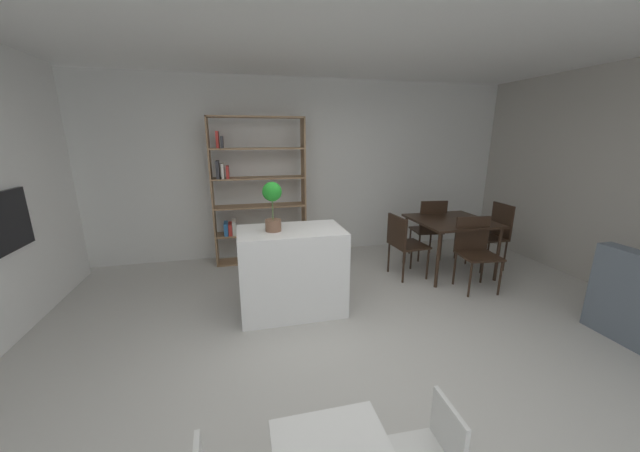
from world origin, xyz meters
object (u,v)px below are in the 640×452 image
Objects in this scene: dining_chair_window_side at (494,231)px; kitchen_island at (292,271)px; open_bookshelf at (254,192)px; dining_chair_island_side at (403,240)px; potted_plant_on_island at (272,202)px; dining_chair_near at (475,247)px; dining_chair_far at (429,225)px; child_chair_right at (431,452)px; dining_table at (451,225)px; built_in_oven at (8,221)px.

kitchen_island is at bearing -77.48° from dining_chair_window_side.
dining_chair_island_side is at bearing -29.71° from open_bookshelf.
dining_chair_near is at bearing 1.58° from potted_plant_on_island.
dining_chair_window_side is at bearing 151.83° from dining_chair_far.
child_chair_right is at bearing 151.53° from dining_chair_island_side.
open_bookshelf is (-0.30, 1.66, 0.62)m from kitchen_island.
child_chair_right is (0.36, -2.21, -0.12)m from kitchen_island.
kitchen_island is at bearing -166.12° from dining_table.
dining_chair_near is (2.65, -1.60, -0.54)m from open_bookshelf.
built_in_oven is 0.53× the size of kitchen_island.
dining_chair_window_side is at bearing 3.25° from built_in_oven.
dining_chair_island_side is at bearing 4.30° from built_in_oven.
open_bookshelf is 4.00m from child_chair_right.
dining_chair_window_side is (5.68, 0.32, -0.56)m from built_in_oven.
dining_chair_island_side is at bearing 19.44° from kitchen_island.
dining_chair_window_side is (3.25, 0.58, -0.68)m from potted_plant_on_island.
kitchen_island is 1.23× the size of dining_chair_near.
kitchen_island is at bearing 3.30° from potted_plant_on_island.
built_in_oven is 5.00m from dining_chair_near.
dining_chair_near is at bearing 97.97° from dining_chair_far.
dining_chair_near is at bearing -88.81° from dining_table.
built_in_oven is 4.98m from dining_table.
open_bookshelf is at bearing -167.96° from child_chair_right.
dining_chair_window_side is (0.73, -0.00, -0.13)m from dining_table.
child_chair_right is (2.98, -2.46, -0.78)m from built_in_oven.
dining_table is (2.34, 0.58, 0.22)m from kitchen_island.
dining_table is at bearing -88.35° from dining_chair_window_side.
dining_chair_window_side is 1.45m from dining_chair_island_side.
built_in_oven is at bearing 174.52° from kitchen_island.
dining_chair_far is at bearing 9.61° from built_in_oven.
potted_plant_on_island is at bearing -166.87° from dining_table.
potted_plant_on_island is 0.24× the size of open_bookshelf.
potted_plant_on_island is at bearing -77.89° from dining_chair_window_side.
built_in_oven is 2.72m from open_bookshelf.
kitchen_island reaches higher than dining_table.
child_chair_right is 3.06m from dining_chair_island_side.
dining_chair_window_side reaches higher than child_chair_right.
kitchen_island is at bearing 31.81° from dining_chair_far.
dining_chair_far is (0.71, 0.52, 0.03)m from dining_chair_island_side.
dining_chair_window_side is 1.00× the size of dining_chair_far.
dining_table is 0.74m from dining_chair_island_side.
dining_chair_window_side is (3.06, 0.57, 0.09)m from kitchen_island.
potted_plant_on_island reaches higher than dining_table.
kitchen_island reaches higher than dining_chair_near.
dining_chair_island_side reaches higher than dining_table.
built_in_oven reaches higher than child_chair_right.
dining_chair_far is (-0.74, 0.52, -0.01)m from dining_chair_window_side.
built_in_oven is 0.97× the size of child_chair_right.
kitchen_island is 1.17× the size of dining_chair_window_side.
dining_chair_island_side is at bearing 151.44° from dining_chair_near.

